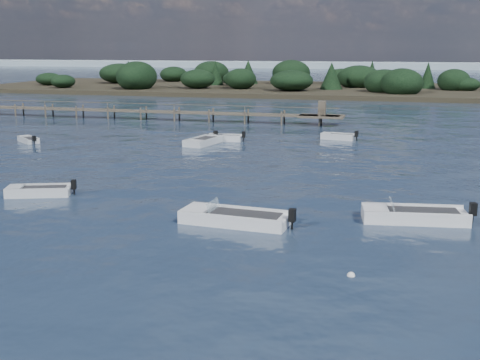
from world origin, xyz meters
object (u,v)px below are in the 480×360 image
(jetty, at_px, (111,110))
(tender_far_grey, at_px, (29,141))
(dinghy_extra_b, at_px, (39,193))
(tender_far_grey_b, at_px, (338,138))
(tender_far_white, at_px, (225,139))
(dinghy_mid_white_a, at_px, (235,220))
(dinghy_extra_a, at_px, (203,143))
(dinghy_mid_white_b, at_px, (414,217))

(jetty, bearing_deg, tender_far_grey, -86.59)
(dinghy_extra_b, xyz_separation_m, tender_far_grey_b, (15.03, 26.51, 0.01))
(dinghy_extra_b, relative_size, tender_far_white, 1.15)
(dinghy_extra_b, height_order, jetty, jetty)
(tender_far_grey, height_order, dinghy_mid_white_a, dinghy_mid_white_a)
(tender_far_grey, bearing_deg, dinghy_extra_b, -54.88)
(dinghy_extra_a, xyz_separation_m, dinghy_mid_white_a, (9.18, -23.22, 0.01))
(tender_far_grey_b, relative_size, tender_far_white, 1.00)
(dinghy_extra_a, distance_m, tender_far_grey_b, 12.94)
(dinghy_mid_white_b, height_order, jetty, jetty)
(dinghy_mid_white_b, xyz_separation_m, dinghy_mid_white_a, (-8.66, -2.69, -0.01))
(dinghy_extra_a, xyz_separation_m, tender_far_grey_b, (11.49, 5.95, 0.01))
(tender_far_grey_b, bearing_deg, dinghy_mid_white_b, -76.51)
(dinghy_mid_white_b, height_order, dinghy_extra_b, dinghy_mid_white_b)
(tender_far_grey, bearing_deg, jetty, 93.41)
(dinghy_mid_white_a, bearing_deg, dinghy_mid_white_b, 17.26)
(dinghy_extra_b, xyz_separation_m, jetty, (-13.53, 36.70, 0.83))
(tender_far_grey, height_order, tender_far_white, tender_far_white)
(dinghy_mid_white_b, distance_m, tender_far_grey_b, 27.23)
(dinghy_extra_b, bearing_deg, dinghy_mid_white_a, -11.81)
(dinghy_extra_a, bearing_deg, jetty, 136.60)
(dinghy_extra_a, distance_m, tender_far_white, 2.78)
(dinghy_mid_white_b, relative_size, dinghy_extra_b, 1.39)
(dinghy_extra_b, distance_m, tender_far_white, 23.51)
(tender_far_white, xyz_separation_m, jetty, (-18.41, 13.70, 0.81))
(dinghy_mid_white_b, xyz_separation_m, dinghy_extra_b, (-21.38, -0.03, -0.02))
(dinghy_mid_white_b, xyz_separation_m, tender_far_white, (-16.50, 22.97, -0.01))
(dinghy_extra_a, bearing_deg, dinghy_extra_b, -99.76)
(tender_far_white, distance_m, jetty, 22.96)
(tender_far_grey, xyz_separation_m, tender_far_white, (17.27, 5.38, 0.03))
(dinghy_extra_a, relative_size, tender_far_white, 1.35)
(tender_far_grey_b, distance_m, dinghy_mid_white_a, 29.26)
(tender_far_white, bearing_deg, dinghy_mid_white_a, -73.01)
(jetty, bearing_deg, dinghy_mid_white_b, -46.41)
(dinghy_extra_b, relative_size, tender_far_grey_b, 1.15)
(dinghy_extra_a, distance_m, dinghy_mid_white_a, 24.97)
(jetty, bearing_deg, dinghy_extra_a, -43.40)
(dinghy_mid_white_b, height_order, tender_far_grey_b, dinghy_mid_white_b)
(dinghy_mid_white_b, distance_m, dinghy_extra_b, 21.38)
(dinghy_mid_white_a, distance_m, tender_far_white, 26.83)
(dinghy_mid_white_a, height_order, jetty, jetty)
(tender_far_grey_b, relative_size, dinghy_mid_white_a, 0.61)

